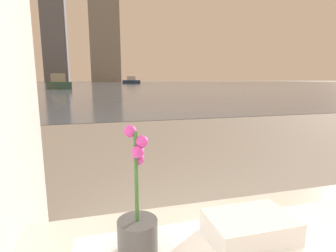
# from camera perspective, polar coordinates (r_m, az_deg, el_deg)

# --- Properties ---
(potted_orchid) EXTENTS (0.13, 0.13, 0.40)m
(potted_orchid) POSITION_cam_1_polar(r_m,az_deg,el_deg) (0.87, -6.65, -20.77)
(potted_orchid) COLOR #4C4C4C
(potted_orchid) RESTS_ON bathtub
(towel_stack) EXTENTS (0.29, 0.19, 0.08)m
(towel_stack) POSITION_cam_1_polar(r_m,az_deg,el_deg) (0.99, 17.33, -20.25)
(towel_stack) COLOR white
(towel_stack) RESTS_ON bathtub
(harbor_water) EXTENTS (180.00, 110.00, 0.01)m
(harbor_water) POSITION_cam_1_polar(r_m,az_deg,el_deg) (61.88, -14.60, 8.82)
(harbor_water) COLOR slate
(harbor_water) RESTS_ON ground_plane
(harbor_boat_0) EXTENTS (3.23, 4.88, 1.73)m
(harbor_boat_0) POSITION_cam_1_polar(r_m,az_deg,el_deg) (32.76, -22.78, 8.53)
(harbor_boat_0) COLOR #335647
(harbor_boat_0) RESTS_ON harbor_water
(harbor_boat_2) EXTENTS (4.06, 4.93, 1.81)m
(harbor_boat_2) POSITION_cam_1_polar(r_m,az_deg,el_deg) (66.33, -8.00, 9.67)
(harbor_boat_2) COLOR navy
(harbor_boat_2) RESTS_ON harbor_water
(skyline_tower_2) EXTENTS (8.44, 12.04, 46.79)m
(skyline_tower_2) POSITION_cam_1_polar(r_m,az_deg,el_deg) (120.92, -23.59, 19.98)
(skyline_tower_2) COLOR slate
(skyline_tower_2) RESTS_ON ground_plane
(skyline_tower_3) EXTENTS (12.13, 10.67, 63.94)m
(skyline_tower_3) POSITION_cam_1_polar(r_m,az_deg,el_deg) (121.91, -13.95, 24.55)
(skyline_tower_3) COLOR gray
(skyline_tower_3) RESTS_ON ground_plane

